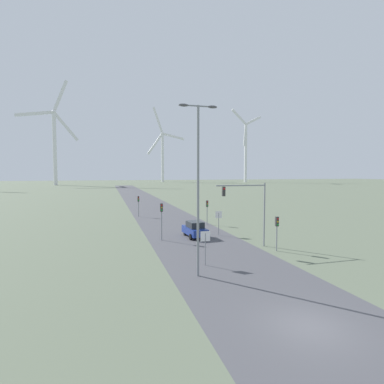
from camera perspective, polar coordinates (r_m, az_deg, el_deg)
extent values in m
plane|color=#5B6651|center=(16.70, 21.35, -22.71)|extent=(600.00, 600.00, 0.00)
cube|color=#47474C|center=(60.99, -7.08, -3.30)|extent=(10.00, 240.00, 0.01)
cylinder|color=gray|center=(21.00, 1.16, -0.02)|extent=(0.18, 0.18, 12.01)
cylinder|color=gray|center=(21.46, 1.18, 16.06)|extent=(2.09, 0.10, 0.10)
ellipsoid|color=#4C4C51|center=(21.19, -1.63, 16.22)|extent=(0.70, 0.32, 0.20)
ellipsoid|color=#4C4C51|center=(21.78, 3.91, 15.87)|extent=(0.70, 0.32, 0.20)
cylinder|color=gray|center=(24.21, 2.54, -10.86)|extent=(0.07, 0.07, 2.57)
cube|color=white|center=(23.95, 2.56, -8.42)|extent=(0.81, 0.01, 0.81)
cube|color=red|center=(23.96, 2.55, -8.41)|extent=(0.76, 0.02, 0.76)
cylinder|color=gray|center=(35.55, 5.09, -6.09)|extent=(0.07, 0.07, 2.69)
cube|color=white|center=(35.36, 5.11, -4.31)|extent=(0.81, 0.01, 0.81)
cube|color=red|center=(35.37, 5.10, -4.31)|extent=(0.76, 0.02, 0.76)
cylinder|color=gray|center=(32.91, -5.82, -5.68)|extent=(0.11, 0.11, 4.05)
cube|color=#2D2D2D|center=(32.70, -5.84, -2.96)|extent=(0.28, 0.24, 0.90)
sphere|color=red|center=(32.53, -5.80, -2.51)|extent=(0.16, 0.16, 0.16)
sphere|color=gold|center=(32.56, -5.80, -2.99)|extent=(0.16, 0.16, 0.16)
sphere|color=green|center=(32.60, -5.80, -3.46)|extent=(0.16, 0.16, 0.16)
cylinder|color=gray|center=(29.47, 15.84, -7.69)|extent=(0.11, 0.11, 3.25)
cube|color=#2D2D2D|center=(29.26, 15.88, -5.43)|extent=(0.28, 0.24, 0.90)
sphere|color=red|center=(29.11, 16.03, -4.94)|extent=(0.16, 0.16, 0.16)
sphere|color=gold|center=(29.15, 16.02, -5.46)|extent=(0.16, 0.16, 0.16)
sphere|color=green|center=(29.19, 16.01, -5.99)|extent=(0.16, 0.16, 0.16)
cylinder|color=gray|center=(51.10, -10.16, -2.73)|extent=(0.11, 0.11, 3.44)
cube|color=#2D2D2D|center=(50.97, -10.18, -1.32)|extent=(0.28, 0.24, 0.90)
sphere|color=red|center=(50.81, -10.17, -1.02)|extent=(0.16, 0.16, 0.16)
sphere|color=gold|center=(50.84, -10.17, -1.33)|extent=(0.16, 0.16, 0.16)
sphere|color=green|center=(50.86, -10.16, -1.63)|extent=(0.16, 0.16, 0.16)
cylinder|color=gray|center=(42.66, 2.89, -3.93)|extent=(0.11, 0.11, 3.45)
cube|color=#2D2D2D|center=(42.51, 2.90, -2.23)|extent=(0.28, 0.24, 0.90)
sphere|color=red|center=(42.36, 2.96, -1.88)|extent=(0.16, 0.16, 0.16)
sphere|color=gold|center=(42.39, 2.95, -2.25)|extent=(0.16, 0.16, 0.16)
sphere|color=green|center=(42.42, 2.95, -2.61)|extent=(0.16, 0.16, 0.16)
cylinder|color=gray|center=(30.80, 13.61, -4.21)|extent=(0.14, 0.14, 6.39)
cylinder|color=gray|center=(29.36, 9.32, 1.23)|extent=(5.15, 0.12, 0.12)
cube|color=#2D2D2D|center=(28.67, 6.05, 0.10)|extent=(0.28, 0.24, 0.90)
sphere|color=red|center=(28.53, 6.15, 0.63)|extent=(0.18, 0.18, 0.18)
cube|color=navy|center=(34.56, 0.51, -7.39)|extent=(2.11, 4.23, 0.80)
cube|color=#1E2328|center=(34.28, 0.58, -6.21)|extent=(1.72, 2.21, 0.70)
cylinder|color=black|center=(35.63, -1.36, -7.72)|extent=(0.22, 0.66, 0.66)
cylinder|color=black|center=(36.07, 1.21, -7.57)|extent=(0.22, 0.66, 0.66)
cylinder|color=black|center=(33.22, -0.25, -8.55)|extent=(0.22, 0.66, 0.66)
cylinder|color=black|center=(33.70, 2.49, -8.38)|extent=(0.22, 0.66, 0.66)
cylinder|color=white|center=(199.07, -24.68, 7.47)|extent=(2.20, 2.20, 43.51)
sphere|color=white|center=(201.81, -24.85, 13.64)|extent=(2.60, 2.60, 2.60)
cube|color=white|center=(200.28, -22.85, 11.35)|extent=(13.90, 1.94, 16.75)
cube|color=white|center=(203.68, -23.80, 16.42)|extent=(8.95, 1.42, 19.31)
cube|color=white|center=(202.30, -27.90, 13.06)|extent=(20.01, 2.57, 4.81)
cylinder|color=white|center=(250.00, -5.63, 6.50)|extent=(2.20, 2.20, 39.76)
sphere|color=white|center=(251.78, -5.66, 11.02)|extent=(2.60, 2.60, 2.60)
cube|color=white|center=(251.23, -6.51, 13.45)|extent=(9.09, 3.91, 20.43)
cube|color=white|center=(247.24, -7.04, 9.08)|extent=(13.79, 5.72, 17.82)
cube|color=white|center=(257.53, -3.49, 10.51)|extent=(20.06, 8.14, 4.84)
cylinder|color=white|center=(243.40, 10.18, 7.26)|extent=(2.20, 2.20, 45.91)
sphere|color=white|center=(245.94, 10.24, 12.61)|extent=(2.60, 2.60, 2.60)
cube|color=white|center=(244.16, 10.06, 10.58)|extent=(3.37, 1.37, 16.56)
cube|color=white|center=(251.88, 11.66, 13.23)|extent=(15.29, 4.65, 8.48)
cube|color=white|center=(242.16, 8.93, 14.00)|extent=(14.07, 4.31, 11.01)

